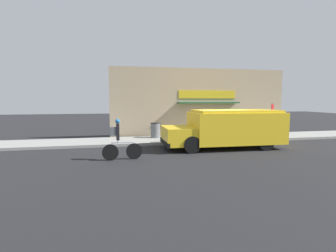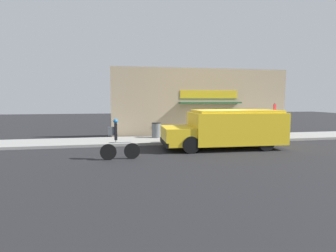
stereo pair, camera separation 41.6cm
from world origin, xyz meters
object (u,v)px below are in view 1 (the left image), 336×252
at_px(school_bus, 228,128).
at_px(stop_sign_post, 272,115).
at_px(cyclist, 119,141).
at_px(trash_bin, 155,130).

xyz_separation_m(school_bus, stop_sign_post, (3.86, 1.88, 0.55)).
bearing_deg(cyclist, school_bus, 13.57).
relative_size(stop_sign_post, trash_bin, 2.32).
height_order(school_bus, cyclist, school_bus).
xyz_separation_m(cyclist, stop_sign_post, (9.57, 3.55, 0.80)).
height_order(cyclist, stop_sign_post, stop_sign_post).
bearing_deg(school_bus, trash_bin, 134.83).
height_order(stop_sign_post, trash_bin, stop_sign_post).
height_order(school_bus, stop_sign_post, stop_sign_post).
distance_m(cyclist, stop_sign_post, 10.24).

